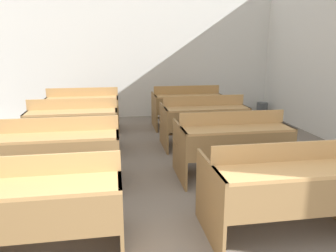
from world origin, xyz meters
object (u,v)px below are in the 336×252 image
bench_front_left (34,204)px  bench_third_left (74,124)px  bench_second_left (61,150)px  bench_back_right (187,105)px  bench_third_right (203,119)px  bench_back_left (83,108)px  bench_second_right (231,142)px  bench_front_right (284,186)px  wastepaper_bin (262,109)px

bench_front_left → bench_third_left: same height
bench_second_left → bench_third_left: 1.36m
bench_back_right → bench_third_right: bearing=-90.4°
bench_third_left → bench_back_left: same height
bench_second_right → bench_front_right: bearing=-90.3°
bench_third_left → bench_back_left: 1.32m
bench_second_right → bench_third_left: bearing=147.1°
bench_front_left → bench_third_right: size_ratio=1.00×
bench_second_left → bench_second_right: bearing=0.4°
bench_front_left → bench_second_right: size_ratio=1.00×
bench_third_left → bench_back_right: (2.10, 1.31, 0.00)m
bench_back_right → bench_back_left: bearing=179.7°
bench_second_left → wastepaper_bin: size_ratio=4.14×
bench_front_left → bench_back_left: (0.04, 4.01, 0.00)m
bench_front_right → bench_second_right: (0.01, 1.35, 0.00)m
bench_third_right → bench_front_left: bearing=-128.0°
bench_front_left → wastepaper_bin: 6.32m
bench_front_right → bench_back_left: same height
bench_second_left → bench_second_right: (2.08, 0.01, 0.00)m
bench_second_left → bench_third_right: size_ratio=1.00×
bench_third_left → wastepaper_bin: 4.63m
bench_second_right → bench_third_right: 1.33m
bench_third_left → bench_back_left: size_ratio=1.00×
bench_back_left → wastepaper_bin: (4.08, 0.76, -0.30)m
bench_second_left → bench_second_right: size_ratio=1.00×
bench_back_right → wastepaper_bin: bench_back_right is taller
bench_second_right → wastepaper_bin: size_ratio=4.14×
bench_second_left → bench_back_left: (0.04, 2.68, 0.00)m
wastepaper_bin → bench_second_right: bearing=-120.6°
bench_back_left → bench_back_right: same height
bench_third_right → bench_back_right: size_ratio=1.00×
bench_front_right → bench_third_right: size_ratio=1.00×
bench_third_left → wastepaper_bin: bearing=26.8°
bench_back_left → wastepaper_bin: size_ratio=4.14×
bench_front_right → bench_third_right: (0.01, 2.68, 0.00)m
bench_back_left → bench_third_right: bearing=-33.2°
bench_second_right → wastepaper_bin: 4.00m
bench_second_left → bench_back_left: 2.68m
bench_front_right → bench_third_right: bearing=89.8°
bench_back_right → wastepaper_bin: (2.02, 0.77, -0.30)m
bench_front_left → bench_second_left: (0.00, 1.33, 0.00)m
bench_front_left → bench_second_right: same height
bench_front_left → wastepaper_bin: bearing=49.2°
bench_second_right → bench_back_left: size_ratio=1.00×
bench_front_right → wastepaper_bin: bearing=66.9°
bench_back_right → bench_front_left: bearing=-117.6°
bench_third_right → bench_back_left: size_ratio=1.00×
wastepaper_bin → bench_third_right: bearing=-134.0°
bench_second_left → bench_back_right: 3.40m
bench_front_left → bench_front_right: bearing=-0.2°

